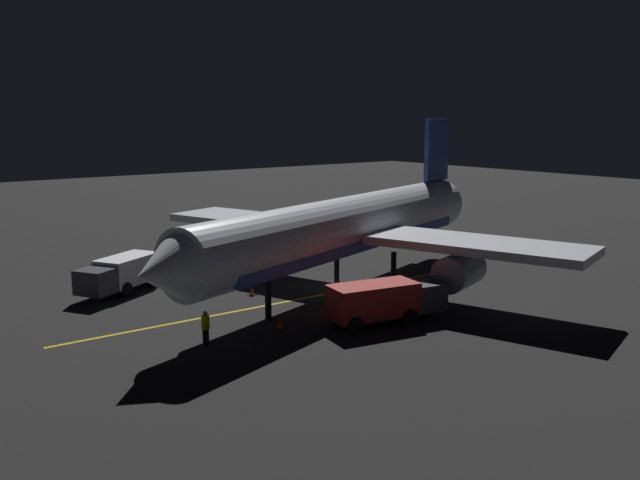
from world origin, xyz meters
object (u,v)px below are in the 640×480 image
(airliner, at_px, (350,228))
(ground_crew_worker, at_px, (206,328))
(baggage_truck, at_px, (121,274))
(traffic_cone_near_left, at_px, (252,292))
(catering_truck, at_px, (384,301))
(traffic_cone_near_right, at_px, (254,279))
(traffic_cone_under_wing, at_px, (228,280))
(traffic_cone_far, at_px, (280,324))

(airliner, height_order, ground_crew_worker, airliner)
(baggage_truck, xyz_separation_m, traffic_cone_near_left, (-5.77, -6.09, -0.91))
(ground_crew_worker, bearing_deg, baggage_truck, -3.24)
(catering_truck, xyz_separation_m, traffic_cone_near_left, (9.14, 2.61, -0.93))
(airliner, distance_m, traffic_cone_near_left, 7.37)
(ground_crew_worker, relative_size, traffic_cone_near_right, 3.16)
(airliner, relative_size, traffic_cone_under_wing, 61.90)
(airliner, bearing_deg, ground_crew_worker, 108.51)
(traffic_cone_near_right, distance_m, traffic_cone_far, 10.16)
(traffic_cone_far, bearing_deg, baggage_truck, 16.62)
(airliner, relative_size, traffic_cone_near_right, 61.90)
(traffic_cone_under_wing, bearing_deg, airliner, -136.56)
(traffic_cone_near_left, bearing_deg, catering_truck, -164.06)
(catering_truck, relative_size, traffic_cone_far, 12.47)
(ground_crew_worker, xyz_separation_m, traffic_cone_near_right, (9.31, -8.64, -0.64))
(ground_crew_worker, relative_size, traffic_cone_under_wing, 3.16)
(ground_crew_worker, distance_m, traffic_cone_under_wing, 12.40)
(traffic_cone_under_wing, bearing_deg, ground_crew_worker, 145.04)
(traffic_cone_near_left, relative_size, traffic_cone_far, 1.00)
(traffic_cone_near_right, bearing_deg, traffic_cone_near_left, 145.22)
(ground_crew_worker, relative_size, traffic_cone_near_left, 3.16)
(catering_truck, distance_m, traffic_cone_far, 5.71)
(baggage_truck, distance_m, traffic_cone_near_left, 8.44)
(catering_truck, relative_size, traffic_cone_near_left, 12.47)
(baggage_truck, bearing_deg, ground_crew_worker, 176.76)
(catering_truck, distance_m, traffic_cone_under_wing, 12.88)
(airliner, xyz_separation_m, traffic_cone_far, (-4.16, 8.30, -3.72))
(airliner, distance_m, baggage_truck, 14.77)
(airliner, bearing_deg, traffic_cone_near_right, 38.63)
(baggage_truck, bearing_deg, traffic_cone_under_wing, -109.59)
(airliner, height_order, baggage_truck, airliner)
(airliner, xyz_separation_m, traffic_cone_near_right, (5.06, 4.05, -3.72))
(ground_crew_worker, xyz_separation_m, traffic_cone_under_wing, (10.15, -7.09, -0.64))
(baggage_truck, bearing_deg, traffic_cone_near_left, -133.48)
(baggage_truck, height_order, traffic_cone_under_wing, baggage_truck)
(airliner, height_order, traffic_cone_under_wing, airliner)
(baggage_truck, xyz_separation_m, traffic_cone_near_right, (-3.11, -7.93, -0.91))
(traffic_cone_under_wing, bearing_deg, traffic_cone_near_left, 175.05)
(ground_crew_worker, bearing_deg, traffic_cone_far, -88.93)
(airliner, distance_m, traffic_cone_near_right, 7.47)
(airliner, xyz_separation_m, baggage_truck, (8.18, 11.98, -2.81))
(traffic_cone_far, bearing_deg, traffic_cone_near_right, -24.73)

